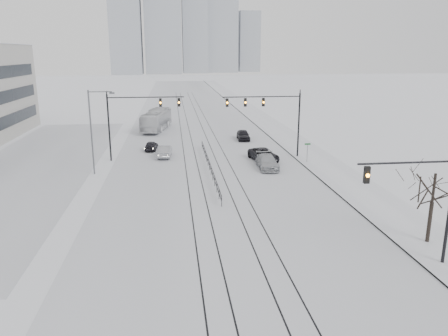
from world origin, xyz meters
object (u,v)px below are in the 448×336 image
(sedan_sb_inner, at_px, (151,146))
(sedan_nb_far, at_px, (243,135))
(sedan_sb_outer, at_px, (165,151))
(sedan_nb_front, at_px, (264,155))
(box_truck, at_px, (156,120))
(traffic_mast_near, at_px, (426,196))
(bare_tree, at_px, (435,181))
(sedan_nb_right, at_px, (267,162))

(sedan_sb_inner, distance_m, sedan_nb_far, 14.57)
(sedan_sb_outer, distance_m, sedan_nb_front, 12.41)
(box_truck, bearing_deg, traffic_mast_near, 119.66)
(traffic_mast_near, xyz_separation_m, sedan_sb_inner, (-17.66, 35.26, -3.94))
(bare_tree, bearing_deg, sedan_sb_inner, 121.89)
(sedan_nb_front, distance_m, box_truck, 27.33)
(sedan_nb_front, bearing_deg, sedan_nb_right, -105.79)
(sedan_sb_inner, relative_size, box_truck, 0.30)
(traffic_mast_near, relative_size, sedan_nb_front, 1.31)
(sedan_nb_far, bearing_deg, traffic_mast_near, -81.08)
(sedan_nb_far, height_order, box_truck, box_truck)
(sedan_nb_right, bearing_deg, traffic_mast_near, -78.49)
(sedan_nb_front, distance_m, sedan_nb_right, 3.62)
(sedan_nb_front, relative_size, sedan_nb_far, 1.22)
(sedan_sb_outer, distance_m, sedan_nb_right, 13.57)
(bare_tree, bearing_deg, traffic_mast_near, -128.76)
(bare_tree, height_order, sedan_nb_far, bare_tree)
(traffic_mast_near, distance_m, bare_tree, 3.85)
(sedan_sb_outer, distance_m, box_truck, 20.36)
(traffic_mast_near, distance_m, box_truck, 54.32)
(sedan_sb_outer, relative_size, sedan_nb_far, 1.02)
(bare_tree, xyz_separation_m, sedan_nb_front, (-6.31, 24.64, -3.75))
(sedan_nb_right, relative_size, sedan_nb_far, 1.18)
(sedan_sb_outer, height_order, sedan_nb_right, sedan_nb_right)
(sedan_sb_outer, bearing_deg, sedan_nb_right, 153.09)
(sedan_nb_right, bearing_deg, sedan_sb_inner, 141.64)
(bare_tree, bearing_deg, box_truck, 112.30)
(sedan_nb_front, xyz_separation_m, sedan_nb_right, (-0.34, -3.61, 0.01))
(sedan_sb_inner, relative_size, sedan_nb_front, 0.68)
(sedan_nb_far, bearing_deg, sedan_nb_right, -87.00)
(sedan_nb_front, bearing_deg, traffic_mast_near, -92.40)
(traffic_mast_near, relative_size, sedan_nb_far, 1.59)
(sedan_sb_inner, height_order, sedan_nb_right, sedan_nb_right)
(sedan_sb_outer, bearing_deg, traffic_mast_near, 121.40)
(sedan_nb_right, distance_m, box_truck, 30.36)
(traffic_mast_near, xyz_separation_m, box_truck, (-17.43, 51.37, -2.88))
(traffic_mast_near, distance_m, sedan_sb_inner, 39.63)
(sedan_sb_inner, distance_m, box_truck, 16.15)
(bare_tree, xyz_separation_m, sedan_nb_right, (-6.65, 21.04, -3.74))
(traffic_mast_near, xyz_separation_m, sedan_nb_right, (-4.24, 24.04, -3.81))
(traffic_mast_near, bearing_deg, sedan_nb_right, 100.00)
(bare_tree, distance_m, sedan_sb_outer, 33.70)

